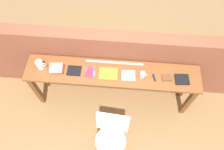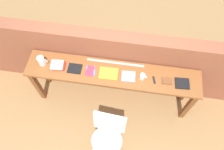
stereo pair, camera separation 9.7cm
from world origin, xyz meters
name	(u,v)px [view 1 (the left image)]	position (x,y,z in m)	size (l,w,h in m)	color
ground_plane	(111,114)	(0.00, 0.00, 0.00)	(40.00, 40.00, 0.00)	#9E7547
brick_wall_back	(114,62)	(0.00, 0.64, 0.64)	(6.00, 0.20, 1.28)	#935138
sideboard	(112,77)	(0.00, 0.30, 0.74)	(2.50, 0.44, 0.88)	brown
chair_white_moulded	(111,134)	(0.05, -0.48, 0.53)	(0.47, 0.48, 0.89)	silver
pitcher_white	(40,65)	(-1.02, 0.30, 0.96)	(0.14, 0.10, 0.18)	white
book_stack_leftmost	(57,68)	(-0.79, 0.29, 0.91)	(0.21, 0.17, 0.06)	red
magazine_cycling	(74,71)	(-0.54, 0.28, 0.89)	(0.19, 0.16, 0.02)	black
pamphlet_pile_colourful	(90,72)	(-0.32, 0.28, 0.88)	(0.15, 0.18, 0.01)	#3399D8
book_open_centre	(108,74)	(-0.05, 0.27, 0.89)	(0.26, 0.20, 0.02)	gold
book_grey_hardcover	(128,76)	(0.23, 0.26, 0.89)	(0.19, 0.17, 0.03)	#9E9EA3
mug	(142,75)	(0.42, 0.27, 0.92)	(0.11, 0.08, 0.09)	white
multitool_folded	(154,78)	(0.59, 0.26, 0.89)	(0.02, 0.11, 0.02)	black
leather_journal_brown	(167,78)	(0.76, 0.27, 0.89)	(0.13, 0.10, 0.02)	brown
book_repair_rightmost	(182,79)	(0.97, 0.26, 0.89)	(0.19, 0.16, 0.03)	black
ruler_metal_back_edge	(114,63)	(0.02, 0.47, 0.88)	(0.84, 0.03, 0.00)	silver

